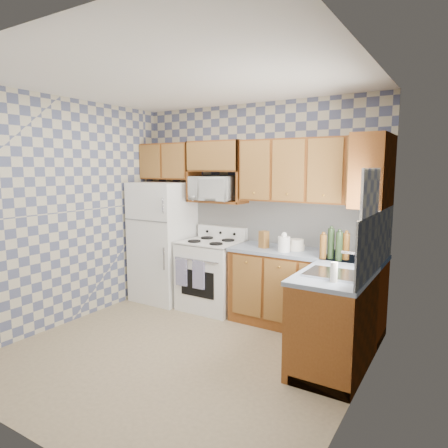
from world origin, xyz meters
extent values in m
plane|color=#806E53|center=(0.00, 0.00, 0.00)|extent=(3.40, 3.40, 0.00)
cube|color=#4F5678|center=(0.00, 1.60, 1.35)|extent=(3.40, 0.02, 2.70)
cube|color=#4F5678|center=(1.70, 0.00, 1.35)|extent=(0.02, 3.20, 2.70)
cube|color=silver|center=(0.40, 1.59, 1.20)|extent=(2.60, 0.02, 0.56)
cube|color=silver|center=(1.69, 0.80, 1.20)|extent=(0.02, 1.60, 0.56)
cube|color=white|center=(-1.27, 1.25, 0.84)|extent=(0.75, 0.70, 1.68)
cube|color=white|center=(-0.47, 1.28, 0.45)|extent=(0.76, 0.65, 0.90)
cube|color=silver|center=(-0.47, 1.28, 0.91)|extent=(0.76, 0.65, 0.02)
cube|color=white|center=(-0.47, 1.55, 1.00)|extent=(0.76, 0.08, 0.17)
cube|color=navy|center=(-0.71, 0.93, 0.55)|extent=(0.17, 0.02, 0.36)
cube|color=navy|center=(-0.44, 0.93, 0.55)|extent=(0.17, 0.02, 0.36)
cube|color=brown|center=(0.82, 1.30, 0.44)|extent=(1.75, 0.60, 0.88)
cube|color=brown|center=(1.40, 0.80, 0.44)|extent=(0.60, 1.60, 0.88)
cube|color=slate|center=(0.82, 1.30, 0.90)|extent=(1.77, 0.63, 0.04)
cube|color=slate|center=(1.40, 0.80, 0.90)|extent=(0.63, 1.60, 0.04)
cube|color=brown|center=(0.82, 1.44, 1.85)|extent=(1.75, 0.33, 0.74)
cube|color=brown|center=(-1.29, 1.44, 1.97)|extent=(0.82, 0.33, 0.50)
cube|color=brown|center=(1.53, 1.25, 1.85)|extent=(0.33, 0.70, 0.74)
cube|color=brown|center=(-0.47, 1.44, 1.44)|extent=(0.80, 0.33, 0.03)
imported|color=white|center=(-0.50, 1.38, 1.61)|extent=(0.62, 0.45, 0.32)
cube|color=#B7B7BC|center=(1.40, 0.45, 0.93)|extent=(0.48, 0.40, 0.03)
cube|color=white|center=(1.69, 0.45, 1.45)|extent=(0.02, 0.66, 0.86)
cylinder|color=black|center=(1.18, 1.09, 1.08)|extent=(0.07, 0.07, 0.33)
cylinder|color=black|center=(1.28, 1.04, 1.07)|extent=(0.07, 0.07, 0.30)
cylinder|color=brown|center=(1.33, 1.13, 1.06)|extent=(0.07, 0.07, 0.28)
cylinder|color=brown|center=(1.11, 1.04, 1.05)|extent=(0.07, 0.07, 0.26)
cube|color=brown|center=(0.32, 1.23, 1.02)|extent=(0.12, 0.12, 0.21)
cylinder|color=white|center=(0.61, 1.15, 1.01)|extent=(0.14, 0.14, 0.18)
cylinder|color=silver|center=(1.46, 0.23, 1.01)|extent=(0.06, 0.06, 0.17)
camera|label=1|loc=(2.39, -3.06, 1.88)|focal=32.00mm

